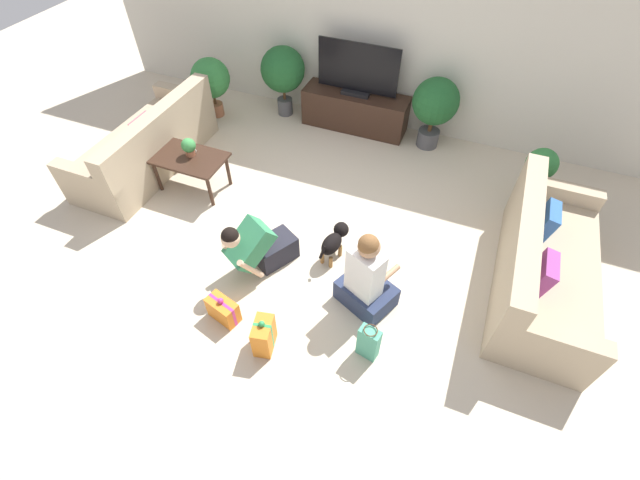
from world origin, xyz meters
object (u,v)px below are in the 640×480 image
tv_console (355,111)px  dog (335,240)px  gift_box_a (264,335)px  potted_plant_back_left (283,71)px  person_sitting (366,280)px  gift_bag_a (369,342)px  person_kneeling (259,246)px  coffee_table (190,161)px  tv (358,72)px  mug (191,150)px  sofa_left (148,146)px  sofa_right (542,266)px  potted_plant_corner_right (538,172)px  potted_plant_corner_left (211,80)px  tabletop_plant (189,146)px  potted_plant_back_right (435,105)px  gift_box_b (223,310)px

tv_console → dog: 2.52m
gift_box_a → potted_plant_back_left: bearing=112.5°
person_sitting → gift_bag_a: bearing=135.7°
person_kneeling → tv_console: bearing=118.0°
coffee_table → tv: size_ratio=0.77×
dog → mug: mug is taller
sofa_left → person_sitting: 3.46m
sofa_left → potted_plant_back_left: potted_plant_back_left is taller
sofa_left → tv_console: 2.88m
sofa_right → mug: 4.06m
potted_plant_corner_right → dog: (-1.88, -1.78, -0.15)m
tv_console → potted_plant_corner_left: (-2.05, -0.48, 0.31)m
potted_plant_back_left → potted_plant_corner_left: (-0.95, -0.43, -0.10)m
sofa_left → gift_box_a: 3.19m
sofa_left → tabletop_plant: sofa_left is taller
sofa_left → tv: (2.20, 1.87, 0.55)m
tv_console → gift_bag_a: tv_console is taller
potted_plant_corner_left → tabletop_plant: potted_plant_corner_left is taller
sofa_right → mug: size_ratio=17.28×
sofa_left → gift_bag_a: size_ratio=5.04×
dog → potted_plant_corner_right: bearing=-125.6°
person_kneeling → potted_plant_back_right: bearing=96.9°
coffee_table → dog: bearing=-11.4°
coffee_table → potted_plant_back_left: potted_plant_back_left is taller
potted_plant_corner_left → potted_plant_back_right: bearing=7.8°
potted_plant_back_left → gift_bag_a: bearing=-54.6°
sofa_left → gift_box_a: (2.61, -1.84, -0.12)m
dog → tv_console: bearing=-65.0°
person_kneeling → gift_box_a: bearing=-31.6°
coffee_table → potted_plant_back_right: potted_plant_back_right is taller
coffee_table → gift_bag_a: bearing=-27.1°
potted_plant_back_left → gift_box_b: 3.71m
gift_bag_a → tabletop_plant: (-2.71, 1.44, 0.39)m
person_kneeling → gift_box_b: size_ratio=2.34×
gift_bag_a → potted_plant_corner_left: bearing=138.7°
person_kneeling → tabletop_plant: bearing=175.7°
tv → sofa_left: bearing=-139.6°
sofa_left → gift_box_b: bearing=50.9°
tv → person_kneeling: bearing=-91.0°
tv → potted_plant_back_right: 1.12m
tv_console → potted_plant_corner_left: 2.13m
potted_plant_back_left → tabletop_plant: bearing=-99.1°
tv → gift_box_a: (0.41, -3.70, -0.67)m
tv_console → person_kneeling: (-0.05, -2.89, 0.06)m
tv → mug: size_ratio=9.38×
potted_plant_back_left → potted_plant_back_right: bearing=0.0°
gift_bag_a → tv: bearing=110.8°
tv → gift_box_a: size_ratio=2.77×
potted_plant_back_right → tabletop_plant: (-2.51, -1.94, -0.04)m
potted_plant_back_left → gift_box_b: bearing=-74.0°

